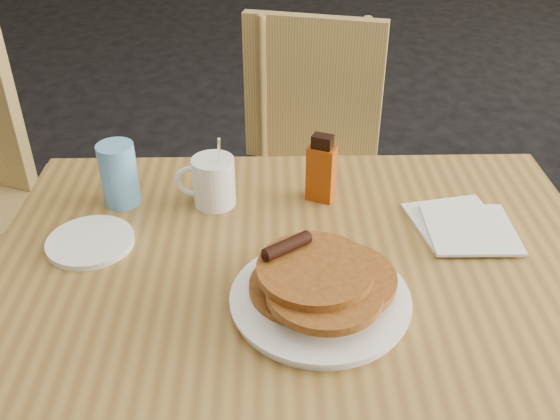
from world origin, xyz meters
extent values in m
cube|color=olive|center=(0.01, 0.01, 0.73)|extent=(1.17, 0.82, 0.04)
cube|color=tan|center=(0.01, 0.01, 0.71)|extent=(1.21, 0.86, 0.02)
cylinder|color=tan|center=(0.49, 0.31, 0.35)|extent=(0.04, 0.04, 0.71)
cube|color=tan|center=(0.04, 0.69, 0.45)|extent=(0.49, 0.49, 0.04)
cube|color=tan|center=(0.04, 0.88, 0.70)|extent=(0.42, 0.12, 0.46)
cylinder|color=tan|center=(-0.13, 0.52, 0.22)|extent=(0.04, 0.04, 0.43)
cylinder|color=tan|center=(0.21, 0.86, 0.22)|extent=(0.04, 0.04, 0.43)
cylinder|color=tan|center=(-0.79, 0.66, 0.23)|extent=(0.04, 0.04, 0.46)
cylinder|color=white|center=(0.05, -0.12, 0.76)|extent=(0.29, 0.29, 0.02)
cylinder|color=white|center=(0.05, -0.12, 0.77)|extent=(0.30, 0.30, 0.01)
cylinder|color=#97501F|center=(0.02, -0.11, 0.78)|extent=(0.18, 0.18, 0.01)
cylinder|color=#97501F|center=(0.08, -0.10, 0.79)|extent=(0.19, 0.19, 0.01)
cylinder|color=#97501F|center=(0.05, -0.15, 0.81)|extent=(0.18, 0.18, 0.01)
cylinder|color=#97501F|center=(0.04, -0.12, 0.82)|extent=(0.19, 0.19, 0.01)
cylinder|color=black|center=(-0.01, -0.08, 0.84)|extent=(0.08, 0.07, 0.02)
cylinder|color=white|center=(-0.16, 0.18, 0.80)|extent=(0.09, 0.09, 0.10)
torus|color=white|center=(-0.21, 0.18, 0.80)|extent=(0.07, 0.01, 0.07)
cylinder|color=black|center=(-0.16, 0.18, 0.84)|extent=(0.08, 0.08, 0.01)
cylinder|color=silver|center=(-0.15, 0.18, 0.84)|extent=(0.02, 0.05, 0.15)
cube|color=maroon|center=(0.05, 0.21, 0.81)|extent=(0.06, 0.05, 0.12)
cube|color=black|center=(0.05, 0.21, 0.88)|extent=(0.05, 0.04, 0.03)
cube|color=white|center=(0.32, 0.13, 0.75)|extent=(0.20, 0.20, 0.01)
cube|color=white|center=(0.34, 0.09, 0.76)|extent=(0.17, 0.17, 0.01)
cylinder|color=#5EA2DC|center=(-0.35, 0.18, 0.82)|extent=(0.09, 0.09, 0.13)
cylinder|color=white|center=(-0.38, 0.03, 0.76)|extent=(0.20, 0.20, 0.01)
camera|label=1|loc=(0.02, -0.90, 1.45)|focal=40.00mm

